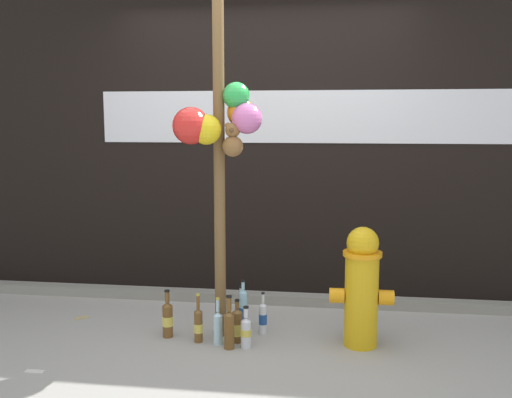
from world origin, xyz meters
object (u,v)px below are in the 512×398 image
object	(u,v)px
fire_hydrant	(362,286)
bottle_3	(237,326)
bottle_4	(263,318)
memorial_post	(219,89)
bottle_2	(229,327)
bottle_0	(198,325)
bottle_1	(243,311)
bottle_7	(242,310)
bottle_5	(218,327)
bottle_8	(168,319)
bottle_6	(246,331)

from	to	relation	value
fire_hydrant	bottle_3	world-z (taller)	fire_hydrant
bottle_3	bottle_4	distance (m)	0.24
memorial_post	bottle_2	size ratio (longest dim) A/B	8.24
bottle_0	bottle_1	bearing A→B (deg)	37.53
bottle_2	bottle_1	bearing A→B (deg)	80.87
fire_hydrant	bottle_0	world-z (taller)	fire_hydrant
fire_hydrant	bottle_7	distance (m)	0.95
fire_hydrant	bottle_7	size ratio (longest dim) A/B	2.74
bottle_1	bottle_4	size ratio (longest dim) A/B	1.27
bottle_5	bottle_8	size ratio (longest dim) A/B	0.96
bottle_0	bottle_3	size ratio (longest dim) A/B	1.13
memorial_post	fire_hydrant	distance (m)	1.63
bottle_1	bottle_2	size ratio (longest dim) A/B	1.06
bottle_0	bottle_2	distance (m)	0.25
bottle_0	bottle_8	world-z (taller)	bottle_0
bottle_4	bottle_6	xyz separation A→B (m)	(-0.08, -0.26, -0.00)
bottle_4	bottle_7	size ratio (longest dim) A/B	1.03
bottle_3	bottle_7	distance (m)	0.33
fire_hydrant	bottle_4	world-z (taller)	fire_hydrant
fire_hydrant	bottle_2	xyz separation A→B (m)	(-0.88, -0.18, -0.27)
bottle_0	bottle_1	xyz separation A→B (m)	(0.28, 0.22, 0.04)
bottle_3	bottle_8	xyz separation A→B (m)	(-0.50, 0.03, 0.02)
bottle_0	bottle_7	bearing A→B (deg)	56.05
fire_hydrant	bottle_1	bearing A→B (deg)	171.72
memorial_post	bottle_2	bearing A→B (deg)	-64.39
fire_hydrant	bottle_6	bearing A→B (deg)	-169.27
fire_hydrant	bottle_2	world-z (taller)	fire_hydrant
bottle_2	bottle_0	bearing A→B (deg)	160.13
bottle_1	bottle_2	world-z (taller)	bottle_1
bottle_2	bottle_7	bearing A→B (deg)	88.43
bottle_4	bottle_6	world-z (taller)	bottle_4
fire_hydrant	bottle_1	world-z (taller)	fire_hydrant
bottle_8	bottle_3	bearing A→B (deg)	-3.08
fire_hydrant	bottle_5	bearing A→B (deg)	-173.52
fire_hydrant	bottle_0	bearing A→B (deg)	-175.15
bottle_6	bottle_7	size ratio (longest dim) A/B	0.96
bottle_0	bottle_1	distance (m)	0.36
bottle_2	bottle_6	world-z (taller)	bottle_2
bottle_4	bottle_7	bearing A→B (deg)	139.97
bottle_0	bottle_4	size ratio (longest dim) A/B	1.12
memorial_post	fire_hydrant	xyz separation A→B (m)	(0.97, -0.01, -1.32)
bottle_5	bottle_1	bearing A→B (deg)	59.04
bottle_5	bottle_4	bearing A→B (deg)	38.68
bottle_6	bottle_0	bearing A→B (deg)	171.44
bottle_0	bottle_5	world-z (taller)	bottle_0
memorial_post	bottle_0	size ratio (longest dim) A/B	8.81
bottle_3	fire_hydrant	bearing A→B (deg)	4.02
bottle_1	bottle_4	world-z (taller)	bottle_1
memorial_post	bottle_6	bearing A→B (deg)	-37.61
bottle_3	bottle_6	size ratio (longest dim) A/B	1.05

